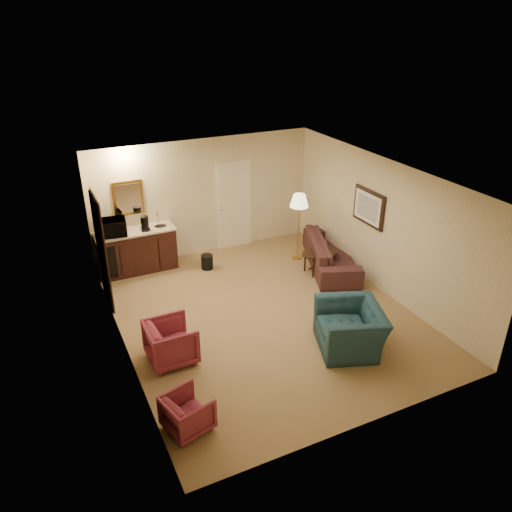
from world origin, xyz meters
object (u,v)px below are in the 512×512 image
Objects in this scene: waste_bin at (207,262)px; microwave at (110,226)px; wetbar_cabinet at (137,251)px; teal_armchair at (351,322)px; sofa at (332,248)px; rose_chair_far at (188,411)px; rose_chair_near at (171,340)px; coffee_table at (319,262)px; coffee_maker at (145,223)px; floor_lamp at (298,227)px.

microwave reaches higher than waste_bin.
wetbar_cabinet is at bearing 12.48° from microwave.
teal_armchair reaches higher than waste_bin.
rose_chair_far is at bearing 147.85° from sofa.
sofa is 4.37m from rose_chair_near.
rose_chair_far is 4.98m from coffee_table.
rose_chair_far is at bearing -142.24° from coffee_table.
coffee_table is at bearing -28.84° from waste_bin.
rose_chair_near is 1.52m from rose_chair_far.
waste_bin is (1.35, -0.56, -0.30)m from wetbar_cabinet.
coffee_maker is (0.69, 4.68, 0.78)m from rose_chair_far.
waste_bin is 2.13m from microwave.
rose_chair_near is 0.49× the size of floor_lamp.
sofa is 3.67× the size of microwave.
teal_armchair is at bearing -72.45° from coffee_maker.
floor_lamp reaches higher than waste_bin.
rose_chair_near is 1.23× the size of microwave.
sofa is 2.78× the size of coffee_table.
microwave reaches higher than coffee_table.
floor_lamp reaches higher than teal_armchair.
floor_lamp reaches higher than rose_chair_near.
wetbar_cabinet is 2.04× the size of coffee_table.
floor_lamp is at bearing -10.97° from waste_bin.
floor_lamp is (3.35, -0.95, 0.30)m from wetbar_cabinet.
coffee_maker reaches higher than wetbar_cabinet.
microwave is (-1.82, 0.52, 0.97)m from waste_bin.
wetbar_cabinet is 4.13m from sofa.
wetbar_cabinet is at bearing 146.21° from coffee_maker.
coffee_table is (0.97, 2.47, -0.26)m from teal_armchair.
coffee_table is 2.60× the size of coffee_maker.
rose_chair_near is 4.30m from floor_lamp.
microwave is (0.01, 4.72, 0.84)m from rose_chair_far.
rose_chair_far is at bearing -109.78° from coffee_maker.
coffee_table is (-0.35, -0.10, -0.20)m from sofa.
sofa is at bearing -34.52° from coffee_maker.
teal_armchair is 1.41× the size of coffee_table.
floor_lamp reaches higher than coffee_maker.
coffee_table is 1.32× the size of microwave.
rose_chair_near is at bearing -120.57° from waste_bin.
coffee_table is 4.36m from microwave.
teal_armchair is at bearing -94.23° from rose_chair_far.
sofa is at bearing -68.91° from rose_chair_far.
teal_armchair is 1.51× the size of rose_chair_near.
teal_armchair is at bearing -105.07° from floor_lamp.
microwave is at bearing 91.28° from sofa.
coffee_maker is at bearing 3.69° from microwave.
waste_bin is at bearing 169.03° from floor_lamp.
sofa reaches higher than rose_chair_far.
coffee_table is 0.53× the size of floor_lamp.
floor_lamp is (3.83, 3.82, 0.47)m from rose_chair_far.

